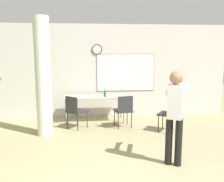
# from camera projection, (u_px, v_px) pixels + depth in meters

# --- Properties ---
(wall_back) EXTENTS (8.00, 0.15, 2.80)m
(wall_back) POSITION_uv_depth(u_px,v_px,m) (99.00, 71.00, 7.62)
(wall_back) COLOR silver
(wall_back) RESTS_ON ground_plane
(support_pillar) EXTENTS (0.36, 0.36, 2.80)m
(support_pillar) POSITION_uv_depth(u_px,v_px,m) (43.00, 77.00, 5.84)
(support_pillar) COLOR silver
(support_pillar) RESTS_ON ground_plane
(folding_table) EXTENTS (1.72, 0.65, 0.73)m
(folding_table) POSITION_uv_depth(u_px,v_px,m) (95.00, 98.00, 7.13)
(folding_table) COLOR beige
(folding_table) RESTS_ON ground_plane
(bottle_on_table) EXTENTS (0.07, 0.07, 0.22)m
(bottle_on_table) POSITION_uv_depth(u_px,v_px,m) (105.00, 94.00, 7.02)
(bottle_on_table) COLOR #1E6B2D
(bottle_on_table) RESTS_ON folding_table
(chair_table_left) EXTENTS (0.62, 0.62, 0.87)m
(chair_table_left) POSITION_uv_depth(u_px,v_px,m) (75.00, 110.00, 6.45)
(chair_table_left) COLOR #2D2D33
(chair_table_left) RESTS_ON ground_plane
(chair_mid_room) EXTENTS (0.61, 0.61, 0.87)m
(chair_mid_room) POSITION_uv_depth(u_px,v_px,m) (171.00, 112.00, 6.20)
(chair_mid_room) COLOR #2D2D33
(chair_mid_room) RESTS_ON ground_plane
(chair_table_right) EXTENTS (0.51, 0.51, 0.87)m
(chair_table_right) POSITION_uv_depth(u_px,v_px,m) (124.00, 109.00, 6.53)
(chair_table_right) COLOR #2D2D33
(chair_table_right) RESTS_ON ground_plane
(person_playing_side) EXTENTS (0.57, 0.70, 1.68)m
(person_playing_side) POSITION_uv_depth(u_px,v_px,m) (175.00, 110.00, 4.34)
(person_playing_side) COLOR black
(person_playing_side) RESTS_ON ground_plane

